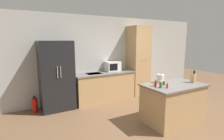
{
  "coord_description": "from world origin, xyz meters",
  "views": [
    {
      "loc": [
        -2.87,
        -2.74,
        1.88
      ],
      "look_at": [
        -0.54,
        1.4,
        1.05
      ],
      "focal_mm": 28.0,
      "sensor_mm": 36.0,
      "label": 1
    }
  ],
  "objects": [
    {
      "name": "kitchen_island",
      "position": [
        0.2,
        -0.11,
        0.45
      ],
      "size": [
        1.37,
        0.85,
        0.89
      ],
      "color": "tan",
      "rests_on": "ground_plane"
    },
    {
      "name": "spice_bottle_tall_dark",
      "position": [
        -0.27,
        0.0,
        0.94
      ],
      "size": [
        0.06,
        0.06,
        0.11
      ],
      "color": "beige",
      "rests_on": "kitchen_island"
    },
    {
      "name": "back_counter",
      "position": [
        -0.5,
        1.98,
        0.44
      ],
      "size": [
        1.9,
        0.68,
        0.88
      ],
      "color": "tan",
      "rests_on": "ground_plane"
    },
    {
      "name": "fire_extinguisher",
      "position": [
        -2.51,
        2.01,
        0.2
      ],
      "size": [
        0.13,
        0.13,
        0.44
      ],
      "color": "red",
      "rests_on": "ground_plane"
    },
    {
      "name": "spice_bottle_pale_salt",
      "position": [
        -0.17,
        -0.26,
        0.94
      ],
      "size": [
        0.04,
        0.04,
        0.1
      ],
      "color": "#B2281E",
      "rests_on": "kitchen_island"
    },
    {
      "name": "wall_back",
      "position": [
        0.0,
        2.33,
        1.3
      ],
      "size": [
        7.2,
        0.06,
        2.6
      ],
      "color": "#B2B2AD",
      "rests_on": "ground_plane"
    },
    {
      "name": "spice_bottle_green_herb",
      "position": [
        -0.31,
        -0.07,
        0.97
      ],
      "size": [
        0.05,
        0.05,
        0.17
      ],
      "color": "#B2281E",
      "rests_on": "kitchen_island"
    },
    {
      "name": "knife_block",
      "position": [
        0.72,
        -0.22,
        1.0
      ],
      "size": [
        0.1,
        0.08,
        0.3
      ],
      "color": "tan",
      "rests_on": "kitchen_island"
    },
    {
      "name": "spice_bottle_short_red",
      "position": [
        -0.27,
        -0.18,
        0.96
      ],
      "size": [
        0.06,
        0.06,
        0.15
      ],
      "color": "#337033",
      "rests_on": "kitchen_island"
    },
    {
      "name": "microwave",
      "position": [
        -0.13,
        2.1,
        1.03
      ],
      "size": [
        0.46,
        0.36,
        0.3
      ],
      "color": "white",
      "rests_on": "back_counter"
    },
    {
      "name": "spice_bottle_amber_oil",
      "position": [
        -0.04,
        -0.04,
        0.94
      ],
      "size": [
        0.05,
        0.05,
        0.1
      ],
      "color": "#563319",
      "rests_on": "kitchen_island"
    },
    {
      "name": "refrigerator",
      "position": [
        -1.92,
        1.98,
        0.93
      ],
      "size": [
        0.85,
        0.66,
        1.85
      ],
      "color": "black",
      "rests_on": "ground_plane"
    },
    {
      "name": "kettle",
      "position": [
        0.05,
        0.16,
        0.99
      ],
      "size": [
        0.17,
        0.17,
        0.22
      ],
      "color": "white",
      "rests_on": "kitchen_island"
    },
    {
      "name": "ground_plane",
      "position": [
        0.0,
        0.0,
        0.0
      ],
      "size": [
        14.0,
        14.0,
        0.0
      ],
      "primitive_type": "plane",
      "color": "brown"
    },
    {
      "name": "pantry_cabinet",
      "position": [
        0.84,
        2.01,
        1.16
      ],
      "size": [
        0.65,
        0.61,
        2.32
      ],
      "color": "tan",
      "rests_on": "ground_plane"
    }
  ]
}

